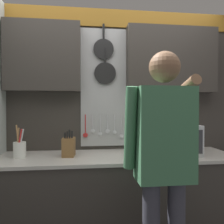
% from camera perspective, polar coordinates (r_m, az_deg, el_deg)
% --- Properties ---
extents(base_cabinet_counter, '(2.30, 0.66, 0.89)m').
position_cam_1_polar(base_cabinet_counter, '(2.31, 1.63, -22.05)').
color(base_cabinet_counter, '#38332D').
rests_on(base_cabinet_counter, ground_plane).
extents(back_wall_unit, '(2.87, 0.20, 2.43)m').
position_cam_1_polar(back_wall_unit, '(2.42, 0.89, 5.10)').
color(back_wall_unit, '#38332D').
rests_on(back_wall_unit, ground_plane).
extents(microwave, '(0.48, 0.41, 0.30)m').
position_cam_1_polar(microwave, '(2.30, 15.25, -6.83)').
color(microwave, silver).
rests_on(microwave, base_cabinet_counter).
extents(knife_block, '(0.12, 0.16, 0.26)m').
position_cam_1_polar(knife_block, '(2.15, -11.24, -8.89)').
color(knife_block, brown).
rests_on(knife_block, base_cabinet_counter).
extents(utensil_crock, '(0.11, 0.11, 0.31)m').
position_cam_1_polar(utensil_crock, '(2.23, -23.00, -8.82)').
color(utensil_crock, white).
rests_on(utensil_crock, base_cabinet_counter).
extents(person, '(0.54, 0.67, 1.73)m').
position_cam_1_polar(person, '(1.57, 13.32, -10.38)').
color(person, '#383842').
rests_on(person, ground_plane).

